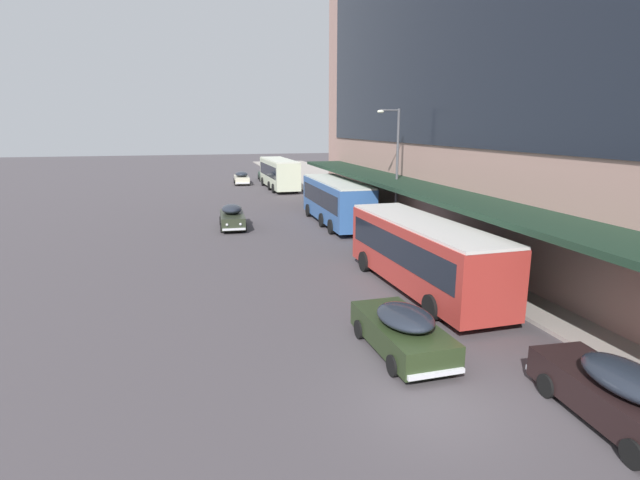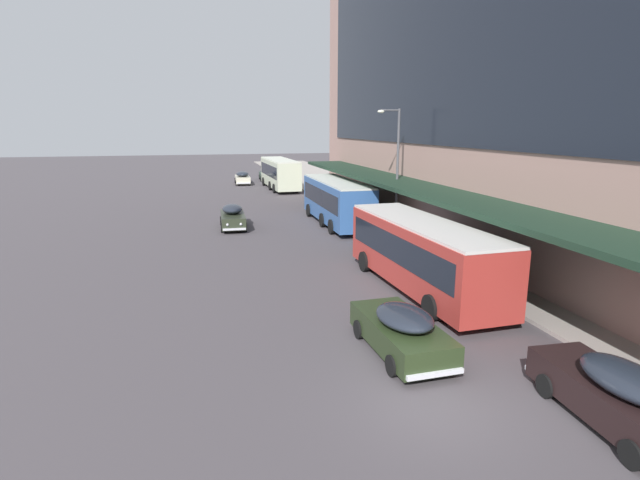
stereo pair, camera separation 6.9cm
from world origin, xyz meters
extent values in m
plane|color=#494348|center=(0.00, 0.00, 0.00)|extent=(240.00, 240.00, 0.00)
cube|color=#325C9D|center=(4.30, 24.36, 1.74)|extent=(2.59, 10.59, 2.77)
cube|color=black|center=(4.30, 24.36, 2.07)|extent=(2.63, 9.75, 1.22)
cube|color=silver|center=(4.30, 24.36, 3.17)|extent=(2.49, 10.59, 0.12)
cube|color=black|center=(4.32, 29.70, 2.87)|extent=(1.28, 0.06, 0.36)
cylinder|color=black|center=(3.03, 27.97, 0.50)|extent=(0.25, 1.00, 1.00)
cylinder|color=black|center=(5.59, 27.96, 0.50)|extent=(0.25, 1.00, 1.00)
cylinder|color=black|center=(3.01, 21.09, 0.50)|extent=(0.25, 1.00, 1.00)
cylinder|color=black|center=(5.57, 21.08, 0.50)|extent=(0.25, 1.00, 1.00)
cylinder|color=black|center=(3.02, 23.57, 0.50)|extent=(0.25, 1.00, 1.00)
cylinder|color=black|center=(5.58, 23.57, 0.50)|extent=(0.25, 1.00, 1.00)
cube|color=#AA302A|center=(3.71, 8.79, 1.67)|extent=(3.00, 10.47, 2.65)
cube|color=black|center=(3.71, 8.79, 1.99)|extent=(3.01, 9.64, 1.16)
cube|color=silver|center=(3.71, 8.79, 3.05)|extent=(2.90, 10.47, 0.12)
cube|color=black|center=(3.51, 14.01, 2.75)|extent=(1.30, 0.11, 0.36)
cylinder|color=black|center=(2.28, 12.26, 0.50)|extent=(0.29, 1.01, 1.00)
cylinder|color=black|center=(4.87, 12.36, 0.50)|extent=(0.29, 1.01, 1.00)
cylinder|color=black|center=(2.54, 5.52, 0.50)|extent=(0.29, 1.01, 1.00)
cylinder|color=black|center=(5.14, 5.63, 0.50)|extent=(0.29, 1.01, 1.00)
cube|color=beige|center=(3.81, 46.20, 1.82)|extent=(2.86, 10.96, 2.93)
cube|color=black|center=(3.81, 46.20, 2.17)|extent=(2.88, 10.09, 1.29)
cube|color=silver|center=(3.81, 46.20, 3.33)|extent=(2.76, 10.96, 0.12)
cube|color=black|center=(3.68, 51.69, 3.03)|extent=(1.30, 0.09, 0.36)
cylinder|color=black|center=(2.42, 49.87, 0.50)|extent=(0.27, 1.01, 1.00)
cylinder|color=black|center=(5.02, 49.94, 0.50)|extent=(0.27, 1.01, 1.00)
cylinder|color=black|center=(2.60, 42.79, 0.50)|extent=(0.27, 1.01, 1.00)
cylinder|color=black|center=(5.19, 42.85, 0.50)|extent=(0.27, 1.01, 1.00)
cylinder|color=black|center=(2.53, 45.35, 0.50)|extent=(0.27, 1.01, 1.00)
cylinder|color=black|center=(5.13, 45.41, 0.50)|extent=(0.27, 1.01, 1.00)
cube|color=#2B3122|center=(-3.23, 24.72, 0.64)|extent=(1.76, 4.40, 0.84)
ellipsoid|color=#1E232D|center=(-3.22, 24.94, 1.35)|extent=(1.50, 2.44, 0.65)
cube|color=silver|center=(-3.31, 22.50, 0.37)|extent=(1.53, 0.17, 0.14)
cube|color=silver|center=(-3.15, 26.94, 0.37)|extent=(1.53, 0.17, 0.14)
sphere|color=silver|center=(-2.86, 22.52, 0.69)|extent=(0.18, 0.18, 0.18)
sphere|color=silver|center=(-3.75, 22.55, 0.69)|extent=(0.18, 0.18, 0.18)
cylinder|color=black|center=(-2.47, 23.35, 0.32)|extent=(0.16, 0.64, 0.64)
cylinder|color=black|center=(-4.08, 23.40, 0.32)|extent=(0.16, 0.64, 0.64)
cylinder|color=black|center=(-2.38, 26.04, 0.32)|extent=(0.16, 0.64, 0.64)
cylinder|color=black|center=(-3.98, 26.09, 0.32)|extent=(0.16, 0.64, 0.64)
cube|color=black|center=(3.82, -1.68, 0.64)|extent=(1.88, 4.76, 0.84)
ellipsoid|color=#1E232D|center=(3.81, -1.92, 1.34)|extent=(1.58, 2.65, 0.62)
cube|color=silver|center=(3.94, 0.71, 0.37)|extent=(1.57, 0.20, 0.14)
sphere|color=silver|center=(3.49, 0.70, 0.69)|extent=(0.18, 0.18, 0.18)
sphere|color=silver|center=(4.39, 0.65, 0.69)|extent=(0.18, 0.18, 0.18)
cylinder|color=black|center=(3.07, -0.19, 0.32)|extent=(0.17, 0.65, 0.64)
cylinder|color=black|center=(4.71, -0.27, 0.32)|extent=(0.17, 0.65, 0.64)
cylinder|color=black|center=(2.92, -3.09, 0.32)|extent=(0.17, 0.65, 0.64)
cube|color=#1D3526|center=(3.63, 56.01, 0.60)|extent=(1.93, 4.61, 0.76)
ellipsoid|color=#1E232D|center=(3.62, 55.78, 1.21)|extent=(1.61, 2.57, 0.51)
cube|color=silver|center=(3.77, 58.31, 0.37)|extent=(1.59, 0.21, 0.14)
cube|color=silver|center=(3.50, 53.70, 0.37)|extent=(1.59, 0.21, 0.14)
sphere|color=silver|center=(3.31, 58.31, 0.65)|extent=(0.18, 0.18, 0.18)
sphere|color=silver|center=(4.22, 58.26, 0.65)|extent=(0.18, 0.18, 0.18)
cylinder|color=black|center=(2.88, 57.46, 0.32)|extent=(0.18, 0.65, 0.64)
cylinder|color=black|center=(4.55, 57.36, 0.32)|extent=(0.18, 0.65, 0.64)
cylinder|color=black|center=(2.72, 54.66, 0.32)|extent=(0.18, 0.65, 0.64)
cylinder|color=black|center=(4.38, 54.56, 0.32)|extent=(0.18, 0.65, 0.64)
cube|color=#26331B|center=(0.40, 3.30, 0.63)|extent=(1.99, 4.49, 0.82)
ellipsoid|color=#1E232D|center=(0.41, 3.08, 1.29)|extent=(1.70, 2.49, 0.54)
cube|color=silver|center=(0.32, 5.56, 0.37)|extent=(1.75, 0.18, 0.14)
cube|color=silver|center=(0.48, 1.04, 0.37)|extent=(1.75, 0.18, 0.14)
sphere|color=silver|center=(-0.19, 5.52, 0.68)|extent=(0.18, 0.18, 0.18)
sphere|color=silver|center=(0.82, 5.55, 0.68)|extent=(0.18, 0.18, 0.18)
cylinder|color=black|center=(-0.57, 4.64, 0.32)|extent=(0.16, 0.64, 0.64)
cylinder|color=black|center=(1.27, 4.70, 0.32)|extent=(0.16, 0.64, 0.64)
cylinder|color=black|center=(-0.47, 1.90, 0.32)|extent=(0.16, 0.64, 0.64)
cylinder|color=black|center=(1.36, 1.96, 0.32)|extent=(0.16, 0.64, 0.64)
cube|color=beige|center=(0.11, 52.24, 0.60)|extent=(1.92, 4.67, 0.77)
ellipsoid|color=#1E232D|center=(0.10, 52.01, 1.27)|extent=(1.62, 2.59, 0.62)
cube|color=silver|center=(0.21, 54.59, 0.37)|extent=(1.63, 0.19, 0.14)
cube|color=silver|center=(0.00, 49.90, 0.37)|extent=(1.63, 0.19, 0.14)
sphere|color=silver|center=(-0.26, 54.58, 0.65)|extent=(0.18, 0.18, 0.18)
sphere|color=silver|center=(0.68, 54.54, 0.65)|extent=(0.18, 0.18, 0.18)
cylinder|color=black|center=(-0.69, 53.71, 0.32)|extent=(0.17, 0.65, 0.64)
cylinder|color=black|center=(1.03, 53.63, 0.32)|extent=(0.17, 0.65, 0.64)
cylinder|color=black|center=(-0.81, 50.86, 0.32)|extent=(0.17, 0.65, 0.64)
cylinder|color=black|center=(0.90, 50.78, 0.32)|extent=(0.17, 0.65, 0.64)
cylinder|color=black|center=(7.90, 7.88, 0.57)|extent=(0.16, 0.16, 0.85)
cylinder|color=black|center=(8.02, 7.77, 0.57)|extent=(0.16, 0.16, 0.85)
cube|color=black|center=(7.96, 7.82, 1.35)|extent=(0.46, 0.45, 0.70)
cylinder|color=black|center=(7.77, 8.00, 1.39)|extent=(0.10, 0.10, 0.63)
cylinder|color=black|center=(8.15, 7.64, 1.39)|extent=(0.10, 0.10, 0.63)
sphere|color=tan|center=(7.96, 7.82, 1.81)|extent=(0.22, 0.22, 0.22)
cylinder|color=black|center=(7.96, 7.82, 1.89)|extent=(0.33, 0.33, 0.02)
cylinder|color=black|center=(7.96, 7.82, 1.95)|extent=(0.21, 0.21, 0.12)
cylinder|color=#4C4C51|center=(6.71, 18.94, 4.14)|extent=(0.16, 0.16, 7.97)
cylinder|color=#4C4C51|center=(6.11, 18.94, 8.02)|extent=(1.20, 0.10, 0.10)
ellipsoid|color=silver|center=(5.51, 18.94, 7.94)|extent=(0.44, 0.28, 0.20)
camera|label=1|loc=(-5.78, -10.42, 7.10)|focal=28.00mm
camera|label=2|loc=(-5.71, -10.44, 7.10)|focal=28.00mm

